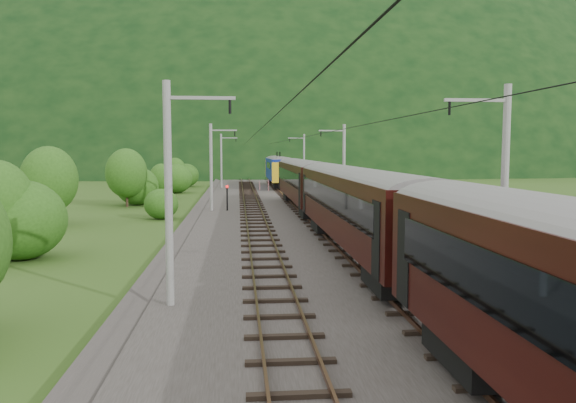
{
  "coord_description": "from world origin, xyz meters",
  "views": [
    {
      "loc": [
        -3.73,
        -20.13,
        5.86
      ],
      "look_at": [
        -0.56,
        15.45,
        2.6
      ],
      "focal_mm": 35.0,
      "sensor_mm": 36.0,
      "label": 1
    }
  ],
  "objects": [
    {
      "name": "ground",
      "position": [
        0.0,
        0.0,
        0.0
      ],
      "size": [
        600.0,
        600.0,
        0.0
      ],
      "primitive_type": "plane",
      "color": "#2F4A17",
      "rests_on": "ground"
    },
    {
      "name": "railbed",
      "position": [
        0.0,
        10.0,
        0.15
      ],
      "size": [
        14.0,
        220.0,
        0.3
      ],
      "primitive_type": "cube",
      "color": "#38332D",
      "rests_on": "ground"
    },
    {
      "name": "track_left",
      "position": [
        -2.4,
        10.0,
        0.37
      ],
      "size": [
        2.4,
        220.0,
        0.27
      ],
      "color": "brown",
      "rests_on": "railbed"
    },
    {
      "name": "track_right",
      "position": [
        2.4,
        10.0,
        0.37
      ],
      "size": [
        2.4,
        220.0,
        0.27
      ],
      "color": "brown",
      "rests_on": "railbed"
    },
    {
      "name": "catenary_left",
      "position": [
        -6.12,
        32.0,
        4.5
      ],
      "size": [
        2.54,
        192.28,
        8.0
      ],
      "color": "gray",
      "rests_on": "railbed"
    },
    {
      "name": "catenary_right",
      "position": [
        6.12,
        32.0,
        4.5
      ],
      "size": [
        2.54,
        192.28,
        8.0
      ],
      "color": "gray",
      "rests_on": "railbed"
    },
    {
      "name": "overhead_wires",
      "position": [
        0.0,
        10.0,
        7.1
      ],
      "size": [
        4.83,
        198.0,
        0.03
      ],
      "color": "black",
      "rests_on": "ground"
    },
    {
      "name": "mountain_main",
      "position": [
        0.0,
        260.0,
        0.0
      ],
      "size": [
        504.0,
        360.0,
        244.0
      ],
      "primitive_type": "ellipsoid",
      "color": "black",
      "rests_on": "ground"
    },
    {
      "name": "mountain_ridge",
      "position": [
        -120.0,
        300.0,
        0.0
      ],
      "size": [
        336.0,
        280.0,
        132.0
      ],
      "primitive_type": "ellipsoid",
      "color": "black",
      "rests_on": "ground"
    },
    {
      "name": "train",
      "position": [
        2.4,
        -3.55,
        3.65
      ],
      "size": [
        3.1,
        148.51,
        5.39
      ],
      "color": "black",
      "rests_on": "ground"
    },
    {
      "name": "hazard_post_near",
      "position": [
        -0.72,
        58.31,
        0.94
      ],
      "size": [
        0.14,
        0.14,
        1.28
      ],
      "primitive_type": "cylinder",
      "color": "red",
      "rests_on": "railbed"
    },
    {
      "name": "hazard_post_far",
      "position": [
        0.48,
        57.48,
        1.05
      ],
      "size": [
        0.16,
        0.16,
        1.51
      ],
      "primitive_type": "cylinder",
      "color": "red",
      "rests_on": "railbed"
    },
    {
      "name": "signal",
      "position": [
        -4.75,
        31.98,
        1.68
      ],
      "size": [
        0.26,
        0.26,
        2.35
      ],
      "color": "black",
      "rests_on": "railbed"
    },
    {
      "name": "vegetation_left",
      "position": [
        -15.03,
        15.95,
        2.76
      ],
      "size": [
        12.83,
        142.21,
        6.74
      ],
      "color": "#265115",
      "rests_on": "ground"
    },
    {
      "name": "vegetation_right",
      "position": [
        13.77,
        12.69,
        1.37
      ],
      "size": [
        6.13,
        93.29,
        3.04
      ],
      "color": "#265115",
      "rests_on": "ground"
    }
  ]
}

